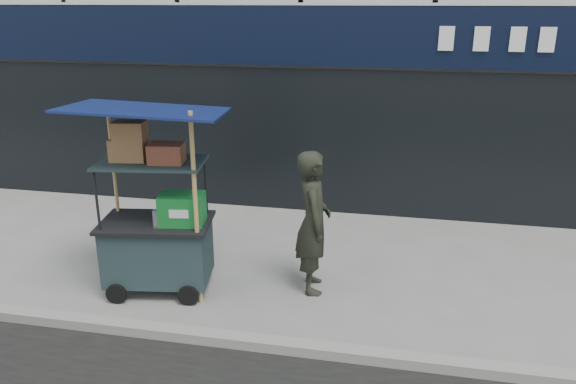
# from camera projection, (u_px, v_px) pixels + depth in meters

# --- Properties ---
(ground) EXTENTS (80.00, 80.00, 0.00)m
(ground) POSITION_uv_depth(u_px,v_px,m) (236.00, 334.00, 6.11)
(ground) COLOR gray
(ground) RESTS_ON ground
(curb) EXTENTS (80.00, 0.18, 0.12)m
(curb) POSITION_uv_depth(u_px,v_px,m) (231.00, 340.00, 5.90)
(curb) COLOR gray
(curb) RESTS_ON ground
(vendor_cart) EXTENTS (1.92, 1.48, 2.37)m
(vendor_cart) POSITION_uv_depth(u_px,v_px,m) (158.00, 228.00, 6.79)
(vendor_cart) COLOR #1C2F2F
(vendor_cart) RESTS_ON ground
(vendor_man) EXTENTS (0.56, 0.73, 1.79)m
(vendor_man) POSITION_uv_depth(u_px,v_px,m) (313.00, 222.00, 6.79)
(vendor_man) COLOR black
(vendor_man) RESTS_ON ground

